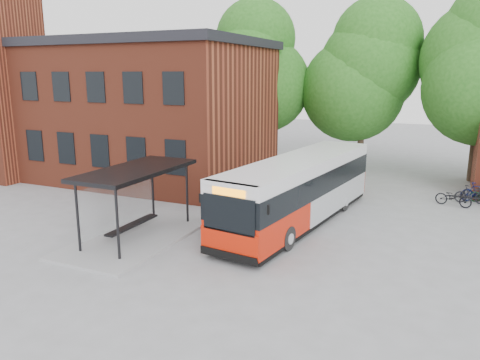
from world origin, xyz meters
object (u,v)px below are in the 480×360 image
at_px(bus_shelter, 137,203).
at_px(bicycle_1, 471,194).
at_px(bicycle_0, 453,197).
at_px(bicycle_3, 478,192).
at_px(city_bus, 300,191).

xyz_separation_m(bus_shelter, bicycle_1, (12.38, 11.25, -0.98)).
bearing_deg(bicycle_0, bus_shelter, 146.47).
height_order(bus_shelter, bicycle_3, bus_shelter).
xyz_separation_m(bus_shelter, city_bus, (5.31, 4.58, 0.01)).
bearing_deg(bus_shelter, bicycle_0, 41.77).
distance_m(bus_shelter, bicycle_1, 16.75).
bearing_deg(bicycle_1, city_bus, 129.53).
xyz_separation_m(city_bus, bicycle_1, (7.07, 6.66, -0.99)).
height_order(bus_shelter, bicycle_1, bus_shelter).
bearing_deg(bicycle_3, bicycle_0, 129.51).
bearing_deg(bicycle_0, city_bus, 147.28).
bearing_deg(bicycle_3, city_bus, 122.83).
distance_m(city_bus, bicycle_3, 10.33).
relative_size(bus_shelter, bicycle_3, 4.13).
height_order(bus_shelter, bicycle_0, bus_shelter).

